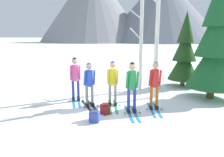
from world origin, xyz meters
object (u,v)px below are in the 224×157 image
(skier_in_yellow, at_px, (113,81))
(birch_tree_slender, at_px, (157,35))
(backpack_on_snow_front, at_px, (105,109))
(birch_tree_tall, at_px, (141,35))
(pine_tree_mid, at_px, (215,44))
(backpack_on_snow_beside, at_px, (95,116))
(pine_tree_near, at_px, (185,53))
(skier_in_green, at_px, (132,85))
(skier_in_red, at_px, (155,83))
(skier_in_blue, at_px, (89,82))
(skier_in_pink, at_px, (75,76))

(skier_in_yellow, distance_m, birch_tree_slender, 2.79)
(skier_in_yellow, xyz_separation_m, backpack_on_snow_front, (-0.23, -0.93, -0.83))
(birch_tree_tall, bearing_deg, birch_tree_slender, -67.40)
(pine_tree_mid, xyz_separation_m, backpack_on_snow_beside, (-4.81, -2.87, -2.22))
(pine_tree_near, distance_m, pine_tree_mid, 2.37)
(skier_in_green, bearing_deg, skier_in_yellow, 133.03)
(skier_in_red, height_order, backpack_on_snow_front, skier_in_red)
(pine_tree_near, bearing_deg, skier_in_blue, -142.12)
(skier_in_blue, bearing_deg, backpack_on_snow_beside, -75.18)
(birch_tree_tall, xyz_separation_m, birch_tree_slender, (0.56, -1.34, -0.01))
(pine_tree_mid, bearing_deg, birch_tree_slender, -179.54)
(skier_in_blue, height_order, pine_tree_mid, pine_tree_mid)
(pine_tree_mid, distance_m, birch_tree_tall, 3.33)
(skier_in_green, distance_m, pine_tree_mid, 4.32)
(birch_tree_slender, bearing_deg, backpack_on_snow_front, -133.92)
(skier_in_pink, relative_size, skier_in_blue, 1.07)
(skier_in_yellow, distance_m, backpack_on_snow_front, 1.27)
(skier_in_blue, bearing_deg, skier_in_pink, 135.81)
(skier_in_pink, xyz_separation_m, birch_tree_slender, (3.43, 0.68, 1.68))
(skier_in_green, relative_size, backpack_on_snow_beside, 4.89)
(skier_in_green, distance_m, skier_in_red, 0.96)
(skier_in_red, xyz_separation_m, birch_tree_slender, (0.25, 1.56, 1.72))
(birch_tree_tall, distance_m, backpack_on_snow_front, 4.58)
(pine_tree_mid, bearing_deg, pine_tree_near, 105.46)
(skier_in_pink, distance_m, skier_in_yellow, 1.68)
(skier_in_yellow, height_order, skier_in_red, skier_in_red)
(skier_in_blue, xyz_separation_m, skier_in_red, (2.49, -0.21, 0.04))
(skier_in_green, relative_size, birch_tree_tall, 0.34)
(skier_in_blue, bearing_deg, skier_in_red, -4.79)
(birch_tree_slender, bearing_deg, skier_in_green, -119.37)
(backpack_on_snow_front, bearing_deg, birch_tree_slender, 46.08)
(skier_in_yellow, distance_m, skier_in_red, 1.62)
(skier_in_yellow, height_order, skier_in_green, skier_in_green)
(backpack_on_snow_front, height_order, backpack_on_snow_beside, same)
(skier_in_blue, bearing_deg, birch_tree_tall, 50.99)
(skier_in_blue, xyz_separation_m, backpack_on_snow_front, (0.68, -0.78, -0.80))
(skier_in_pink, bearing_deg, pine_tree_near, 28.77)
(skier_in_green, bearing_deg, birch_tree_tall, 80.52)
(skier_in_pink, height_order, skier_in_green, skier_in_pink)
(skier_in_blue, bearing_deg, pine_tree_near, 37.88)
(skier_in_yellow, distance_m, pine_tree_mid, 4.69)
(skier_in_green, relative_size, skier_in_red, 1.01)
(pine_tree_mid, bearing_deg, skier_in_green, -150.95)
(pine_tree_mid, relative_size, birch_tree_tall, 0.97)
(skier_in_yellow, bearing_deg, backpack_on_snow_front, -103.60)
(backpack_on_snow_beside, bearing_deg, skier_in_green, 35.40)
(birch_tree_slender, distance_m, backpack_on_snow_beside, 4.49)
(skier_in_blue, height_order, skier_in_red, skier_in_red)
(pine_tree_near, height_order, birch_tree_tall, birch_tree_tall)
(skier_in_red, xyz_separation_m, pine_tree_mid, (2.72, 1.58, 1.38))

